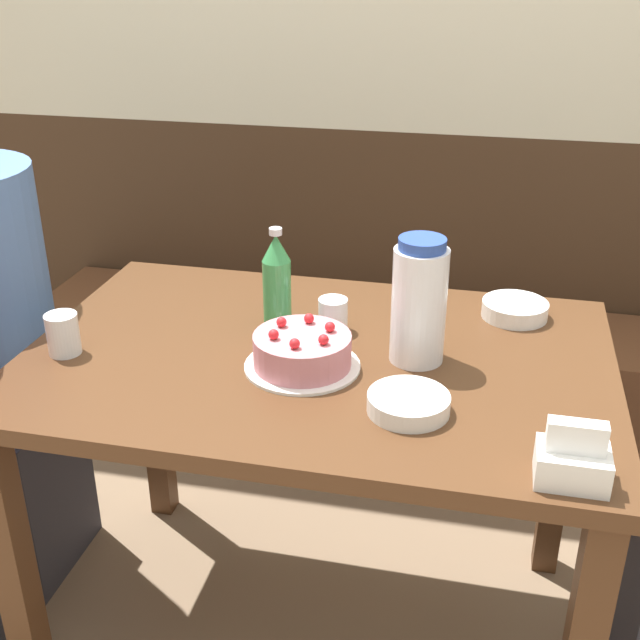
{
  "coord_description": "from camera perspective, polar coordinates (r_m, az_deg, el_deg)",
  "views": [
    {
      "loc": [
        0.32,
        -1.38,
        1.49
      ],
      "look_at": [
        -0.01,
        0.05,
        0.79
      ],
      "focal_mm": 45.0,
      "sensor_mm": 36.0,
      "label": 1
    }
  ],
  "objects": [
    {
      "name": "dining_table",
      "position": [
        1.66,
        -0.17,
        -5.67
      ],
      "size": [
        1.16,
        0.78,
        0.74
      ],
      "color": "#4C2D19",
      "rests_on": "ground_plane"
    },
    {
      "name": "glass_water_tall",
      "position": [
        1.67,
        -17.81,
        -0.96
      ],
      "size": [
        0.06,
        0.06,
        0.08
      ],
      "color": "silver",
      "rests_on": "dining_table"
    },
    {
      "name": "bowl_soup_white",
      "position": [
        1.41,
        6.31,
        -5.91
      ],
      "size": [
        0.15,
        0.15,
        0.03
      ],
      "color": "white",
      "rests_on": "dining_table"
    },
    {
      "name": "bench_seat",
      "position": [
        2.57,
        3.99,
        -4.24
      ],
      "size": [
        2.16,
        0.38,
        0.44
      ],
      "color": "#56331E",
      "rests_on": "ground_plane"
    },
    {
      "name": "ground_plane",
      "position": [
        2.06,
        -0.15,
        -20.97
      ],
      "size": [
        12.0,
        12.0,
        0.0
      ],
      "primitive_type": "plane",
      "color": "#846B51"
    },
    {
      "name": "birthday_cake",
      "position": [
        1.54,
        -1.27,
        -2.26
      ],
      "size": [
        0.23,
        0.23,
        0.09
      ],
      "color": "white",
      "rests_on": "dining_table"
    },
    {
      "name": "napkin_holder",
      "position": [
        1.29,
        17.54,
        -9.47
      ],
      "size": [
        0.11,
        0.08,
        0.11
      ],
      "color": "white",
      "rests_on": "dining_table"
    },
    {
      "name": "water_pitcher",
      "position": [
        1.54,
        7.05,
        1.27
      ],
      "size": [
        0.11,
        0.11,
        0.25
      ],
      "color": "white",
      "rests_on": "dining_table"
    },
    {
      "name": "soju_bottle",
      "position": [
        1.68,
        -3.09,
        2.84
      ],
      "size": [
        0.06,
        0.06,
        0.22
      ],
      "color": "#388E4C",
      "rests_on": "dining_table"
    },
    {
      "name": "bowl_rice_small",
      "position": [
        1.8,
        13.68,
        0.74
      ],
      "size": [
        0.14,
        0.14,
        0.04
      ],
      "color": "white",
      "rests_on": "dining_table"
    },
    {
      "name": "back_wall",
      "position": [
        2.47,
        5.62,
        19.72
      ],
      "size": [
        4.8,
        0.04,
        2.5
      ],
      "color": "#3D2819",
      "rests_on": "ground_plane"
    },
    {
      "name": "glass_tumbler_short",
      "position": [
        1.68,
        0.93,
        0.37
      ],
      "size": [
        0.06,
        0.06,
        0.07
      ],
      "color": "silver",
      "rests_on": "dining_table"
    }
  ]
}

